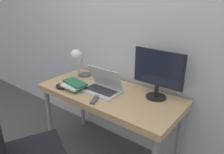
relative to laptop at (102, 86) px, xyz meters
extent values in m
cube|color=silver|center=(0.06, 0.40, 0.48)|extent=(8.00, 0.05, 2.60)
cube|color=tan|center=(0.06, 0.02, -0.08)|extent=(1.41, 0.63, 0.06)
cylinder|color=gray|center=(-0.58, -0.23, -0.46)|extent=(0.05, 0.05, 0.71)
cylinder|color=gray|center=(-0.58, 0.28, -0.46)|extent=(0.05, 0.05, 0.71)
cylinder|color=gray|center=(0.70, 0.28, -0.46)|extent=(0.05, 0.05, 0.71)
cube|color=silver|center=(0.00, -0.02, -0.04)|extent=(0.37, 0.24, 0.02)
cube|color=#2D2D33|center=(0.00, -0.02, -0.03)|extent=(0.31, 0.14, 0.00)
cube|color=silver|center=(0.00, 0.04, 0.08)|extent=(0.37, 0.11, 0.22)
cube|color=silver|center=(0.00, 0.04, 0.08)|extent=(0.33, 0.09, 0.19)
cylinder|color=black|center=(0.47, 0.19, -0.04)|extent=(0.18, 0.18, 0.01)
cylinder|color=black|center=(0.47, 0.19, 0.02)|extent=(0.04, 0.04, 0.12)
cube|color=black|center=(0.47, 0.20, 0.23)|extent=(0.47, 0.02, 0.32)
cube|color=black|center=(0.47, 0.19, 0.23)|extent=(0.44, 0.00, 0.29)
cylinder|color=#4C4C51|center=(-0.43, 0.20, -0.04)|extent=(0.14, 0.14, 0.02)
cylinder|color=#99999E|center=(-0.43, 0.14, 0.09)|extent=(0.02, 0.13, 0.26)
sphere|color=white|center=(-0.43, 0.08, 0.22)|extent=(0.12, 0.12, 0.12)
cube|color=#286B47|center=(-0.25, -0.14, -0.03)|extent=(0.19, 0.15, 0.03)
cube|color=silver|center=(-0.25, -0.14, -0.01)|extent=(0.21, 0.19, 0.02)
cube|color=#286B47|center=(-0.25, -0.12, 0.01)|extent=(0.27, 0.17, 0.02)
cube|color=#4C4C51|center=(0.08, -0.20, -0.04)|extent=(0.10, 0.15, 0.02)
ellipsoid|color=black|center=(-0.37, -0.20, -0.03)|extent=(0.14, 0.09, 0.04)
camera|label=1|loc=(1.25, -1.45, 0.86)|focal=35.00mm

